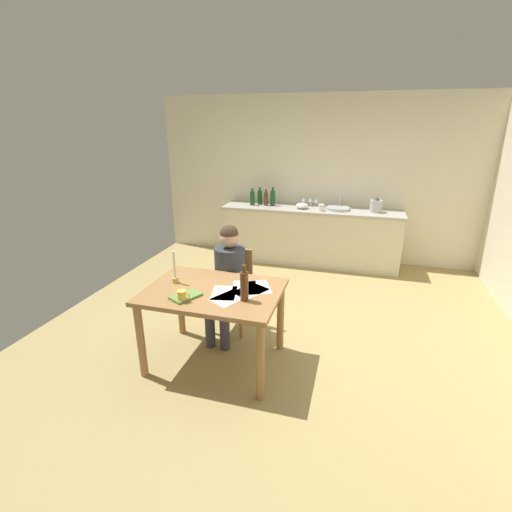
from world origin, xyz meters
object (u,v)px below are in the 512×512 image
person_seated (228,275)px  wine_glass_near_sink (316,200)px  bottle_oil (252,198)px  bottle_wine_red (266,199)px  stovetop_kettle (376,206)px  coffee_mug (182,296)px  bottle_sauce (273,198)px  dining_table (214,301)px  mixing_bowl (302,206)px  wine_glass_by_kettle (311,199)px  teacup_on_counter (321,207)px  wine_glass_back_left (304,199)px  wine_bottle_on_table (244,286)px  candlestick (175,274)px  sink_unit (338,208)px  bottle_vinegar (260,197)px  book_magazine (186,296)px  chair_at_table (233,285)px

person_seated → wine_glass_near_sink: person_seated is taller
bottle_oil → bottle_wine_red: (0.23, 0.02, -0.01)m
stovetop_kettle → bottle_oil: bearing=-179.6°
coffee_mug → bottle_oil: (-0.34, 3.21, 0.21)m
bottle_oil → bottle_sauce: bottle_sauce is taller
dining_table → bottle_wine_red: bottle_wine_red is taller
mixing_bowl → stovetop_kettle: bearing=3.3°
wine_glass_by_kettle → bottle_oil: bearing=-170.0°
bottle_oil → wine_glass_by_kettle: bearing=10.0°
bottle_oil → teacup_on_counter: bearing=-6.8°
bottle_oil → wine_glass_back_left: 0.83m
wine_bottle_on_table → wine_glass_back_left: (-0.02, 3.21, 0.12)m
wine_glass_near_sink → wine_bottle_on_table: bearing=-93.4°
bottle_oil → candlestick: bearing=-87.8°
sink_unit → mixing_bowl: size_ratio=1.87×
mixing_bowl → wine_glass_back_left: bearing=93.3°
sink_unit → teacup_on_counter: sink_unit is taller
coffee_mug → mixing_bowl: mixing_bowl is taller
coffee_mug → wine_glass_by_kettle: wine_glass_by_kettle is taller
stovetop_kettle → wine_glass_near_sink: stovetop_kettle is taller
wine_glass_near_sink → candlestick: bearing=-106.7°
sink_unit → bottle_vinegar: (-1.28, 0.07, 0.09)m
bottle_oil → bottle_sauce: bearing=8.3°
dining_table → book_magazine: 0.29m
wine_glass_by_kettle → wine_glass_back_left: same height
wine_glass_near_sink → wine_glass_by_kettle: size_ratio=1.00×
book_magazine → teacup_on_counter: teacup_on_counter is taller
sink_unit → bottle_wine_red: bearing=179.8°
chair_at_table → bottle_vinegar: bearing=98.4°
candlestick → bottle_sauce: (0.22, 2.93, 0.18)m
coffee_mug → book_magazine: bearing=96.6°
book_magazine → wine_bottle_on_table: wine_bottle_on_table is taller
wine_bottle_on_table → wine_glass_by_kettle: bearing=88.2°
person_seated → candlestick: size_ratio=3.86×
mixing_bowl → teacup_on_counter: 0.32m
wine_bottle_on_table → coffee_mug: bearing=-161.4°
dining_table → sink_unit: 3.09m
bottle_vinegar → teacup_on_counter: 1.06m
candlestick → person_seated: bearing=55.1°
dining_table → wine_glass_near_sink: size_ratio=7.84×
book_magazine → bottle_oil: (-0.33, 3.14, 0.25)m
dining_table → stovetop_kettle: size_ratio=5.49×
coffee_mug → teacup_on_counter: teacup_on_counter is taller
teacup_on_counter → stovetop_kettle: bearing=10.7°
stovetop_kettle → wine_glass_by_kettle: 1.01m
person_seated → bottle_sauce: 2.48m
wine_bottle_on_table → sink_unit: bearing=79.9°
dining_table → person_seated: size_ratio=1.01×
dining_table → bottle_oil: bottle_oil is taller
chair_at_table → bottle_oil: bearing=101.3°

